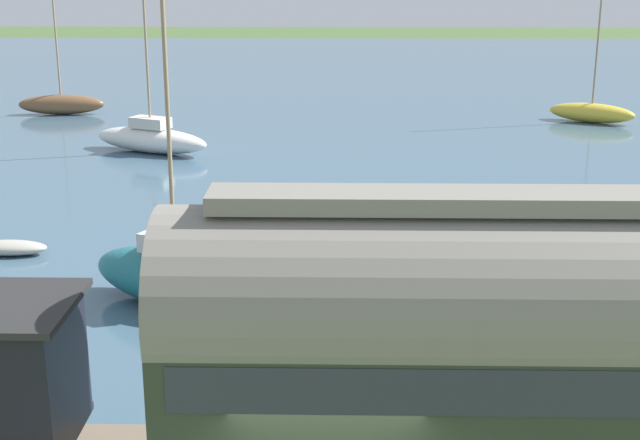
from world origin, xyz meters
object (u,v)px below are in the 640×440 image
(sailboat_yellow, at_px, (592,112))
(sailboat_teal, at_px, (176,276))
(passenger_coach, at_px, (471,340))
(rowboat_far_out, at_px, (9,248))
(sailboat_brown, at_px, (61,104))
(sailboat_white, at_px, (151,138))
(rowboat_near_shore, at_px, (452,388))

(sailboat_yellow, bearing_deg, sailboat_teal, 175.64)
(sailboat_teal, bearing_deg, passenger_coach, -116.99)
(sailboat_teal, xyz_separation_m, rowboat_far_out, (3.70, 5.39, -0.55))
(rowboat_far_out, bearing_deg, sailboat_brown, 13.70)
(sailboat_brown, xyz_separation_m, sailboat_white, (-9.53, -6.74, 0.06))
(rowboat_near_shore, xyz_separation_m, rowboat_far_out, (8.28, 11.43, 0.00))
(sailboat_white, distance_m, rowboat_near_shore, 24.29)
(sailboat_teal, relative_size, sailboat_yellow, 0.86)
(sailboat_teal, xyz_separation_m, rowboat_near_shore, (-4.58, -6.04, -0.56))
(sailboat_white, distance_m, rowboat_far_out, 13.83)
(rowboat_far_out, bearing_deg, sailboat_white, -4.71)
(passenger_coach, distance_m, sailboat_brown, 39.34)
(sailboat_teal, relative_size, sailboat_brown, 1.20)
(rowboat_near_shore, bearing_deg, sailboat_yellow, -25.94)
(passenger_coach, bearing_deg, rowboat_far_out, 42.05)
(sailboat_brown, relative_size, sailboat_white, 0.74)
(sailboat_yellow, bearing_deg, sailboat_brown, 115.41)
(passenger_coach, xyz_separation_m, sailboat_yellow, (33.76, -11.00, -2.43))
(rowboat_near_shore, bearing_deg, sailboat_teal, 46.62)
(passenger_coach, height_order, sailboat_teal, sailboat_teal)
(passenger_coach, distance_m, rowboat_near_shore, 4.89)
(sailboat_teal, bearing_deg, rowboat_near_shore, -97.73)
(passenger_coach, distance_m, rowboat_far_out, 16.78)
(sailboat_yellow, distance_m, rowboat_near_shore, 31.60)
(sailboat_brown, height_order, sailboat_white, sailboat_white)
(sailboat_white, xyz_separation_m, rowboat_near_shore, (-22.05, -10.20, -0.42))
(sailboat_teal, height_order, sailboat_brown, sailboat_teal)
(sailboat_yellow, xyz_separation_m, rowboat_near_shore, (-29.75, 10.66, -0.35))
(sailboat_yellow, bearing_deg, sailboat_white, 139.47)
(sailboat_teal, xyz_separation_m, sailboat_white, (17.47, 4.16, -0.14))
(passenger_coach, relative_size, sailboat_white, 1.09)
(passenger_coach, height_order, sailboat_white, sailboat_white)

